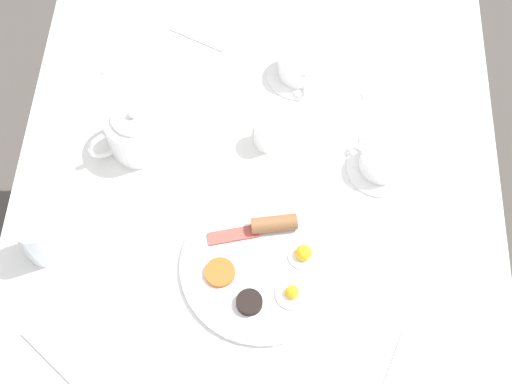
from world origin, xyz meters
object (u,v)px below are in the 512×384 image
object	(u,v)px
teapot_near	(136,131)
teacup_with_saucer_left	(382,161)
knife_by_plate	(104,38)
fork_by_plate	(400,82)
teacup_with_saucer_right	(299,67)
water_glass_tall	(39,239)
creamer_jug	(268,133)
fork_spare	(393,368)
spoon_for_tea	(197,39)
napkin_folded	(70,337)
breakfast_plate	(263,264)

from	to	relation	value
teapot_near	teacup_with_saucer_left	xyz separation A→B (m)	(-0.03, -0.50, -0.02)
knife_by_plate	fork_by_plate	bearing A→B (deg)	-97.61
teacup_with_saucer_right	water_glass_tall	size ratio (longest dim) A/B	1.20
teacup_with_saucer_left	creamer_jug	bearing A→B (deg)	77.86
teacup_with_saucer_right	fork_spare	size ratio (longest dim) A/B	0.91
water_glass_tall	spoon_for_tea	size ratio (longest dim) A/B	0.86
teacup_with_saucer_right	creamer_jug	xyz separation A→B (m)	(-0.18, 0.06, 0.01)
napkin_folded	spoon_for_tea	distance (m)	0.72
breakfast_plate	water_glass_tall	distance (m)	0.43
breakfast_plate	knife_by_plate	world-z (taller)	breakfast_plate
teacup_with_saucer_left	knife_by_plate	distance (m)	0.69
spoon_for_tea	fork_spare	size ratio (longest dim) A/B	0.88
creamer_jug	spoon_for_tea	xyz separation A→B (m)	(0.27, 0.17, -0.03)
creamer_jug	napkin_folded	xyz separation A→B (m)	(-0.44, 0.34, -0.03)
breakfast_plate	water_glass_tall	xyz separation A→B (m)	(0.01, 0.42, 0.05)
teacup_with_saucer_right	fork_spare	xyz separation A→B (m)	(-0.64, -0.19, -0.03)
teacup_with_saucer_right	spoon_for_tea	distance (m)	0.25
creamer_jug	knife_by_plate	bearing A→B (deg)	56.44
creamer_jug	fork_by_plate	xyz separation A→B (m)	(0.17, -0.28, -0.03)
teapot_near	fork_by_plate	xyz separation A→B (m)	(0.19, -0.55, -0.05)
breakfast_plate	napkin_folded	world-z (taller)	breakfast_plate
teacup_with_saucer_left	breakfast_plate	bearing A→B (deg)	134.84
breakfast_plate	fork_spare	distance (m)	0.31
teacup_with_saucer_right	knife_by_plate	world-z (taller)	teacup_with_saucer_right
fork_by_plate	knife_by_plate	xyz separation A→B (m)	(0.09, 0.67, 0.00)
breakfast_plate	teacup_with_saucer_right	bearing A→B (deg)	-6.93
knife_by_plate	creamer_jug	bearing A→B (deg)	-123.56
teapot_near	creamer_jug	distance (m)	0.27
napkin_folded	fork_spare	bearing A→B (deg)	-92.51
teapot_near	knife_by_plate	xyz separation A→B (m)	(0.28, 0.12, -0.05)
spoon_for_tea	fork_spare	world-z (taller)	same
fork_by_plate	knife_by_plate	world-z (taller)	same
knife_by_plate	breakfast_plate	bearing A→B (deg)	-143.89
knife_by_plate	fork_spare	size ratio (longest dim) A/B	1.30
water_glass_tall	creamer_jug	size ratio (longest dim) A/B	1.44
teacup_with_saucer_left	water_glass_tall	bearing A→B (deg)	108.73
teapot_near	spoon_for_tea	world-z (taller)	teapot_near
teapot_near	teacup_with_saucer_right	world-z (taller)	teapot_near
breakfast_plate	knife_by_plate	bearing A→B (deg)	36.11
breakfast_plate	fork_spare	bearing A→B (deg)	-127.31
teapot_near	teacup_with_saucer_right	xyz separation A→B (m)	(0.20, -0.33, -0.02)
creamer_jug	fork_spare	bearing A→B (deg)	-151.95
breakfast_plate	knife_by_plate	xyz separation A→B (m)	(0.54, 0.39, -0.01)
teacup_with_saucer_left	teacup_with_saucer_right	xyz separation A→B (m)	(0.23, 0.17, 0.00)
teacup_with_saucer_right	fork_by_plate	world-z (taller)	teacup_with_saucer_right
teacup_with_saucer_left	creamer_jug	world-z (taller)	creamer_jug
teapot_near	napkin_folded	world-z (taller)	teapot_near
teapot_near	spoon_for_tea	bearing A→B (deg)	40.62
fork_spare	creamer_jug	bearing A→B (deg)	28.05
teacup_with_saucer_left	knife_by_plate	bearing A→B (deg)	63.71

